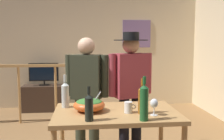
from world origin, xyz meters
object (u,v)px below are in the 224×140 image
Objects in this scene: salad_bowl at (89,104)px; wine_bottle_green at (144,102)px; flat_screen_tv at (44,72)px; wine_bottle_clear at (65,94)px; tv_console at (45,98)px; framed_picture at (137,34)px; serving_table at (116,120)px; stair_railing at (46,85)px; wine_bottle_amber at (142,99)px; person_standing_left at (87,89)px; person_standing_right at (131,84)px; mug_white at (129,107)px; wine_bottle_dark at (89,107)px; wine_glass at (154,104)px.

wine_bottle_green is (0.46, -0.34, 0.10)m from salad_bowl.
flat_screen_tv is 1.81× the size of wine_bottle_clear.
tv_console is 0.55m from flat_screen_tv.
framed_picture reaches higher than serving_table.
wine_bottle_amber is (1.24, -2.41, 0.26)m from stair_railing.
serving_table is at bearing -5.86° from salad_bowl.
framed_picture is at bearing 75.75° from serving_table.
tv_console is 3.80m from wine_bottle_green.
framed_picture is 0.42× the size of person_standing_left.
wine_bottle_green reaches higher than flat_screen_tv.
framed_picture is at bearing -120.22° from person_standing_right.
person_standing_right is at bearing -58.28° from flat_screen_tv.
mug_white is at bearing -23.63° from wine_bottle_clear.
wine_bottle_amber is 1.12× the size of wine_bottle_dark.
wine_bottle_clear reaches higher than flat_screen_tv.
wine_bottle_clear reaches higher than mug_white.
flat_screen_tv reaches higher than tv_console.
wine_bottle_clear is 0.97m from person_standing_right.
wine_bottle_green reaches higher than serving_table.
wine_glass is at bearing -37.01° from wine_bottle_amber.
wine_bottle_amber is (1.40, -3.26, 0.68)m from tv_console.
flat_screen_tv is at bearing 111.87° from mug_white.
wine_bottle_clear is 0.88× the size of wine_bottle_green.
flat_screen_tv is at bearing 114.41° from wine_glass.
serving_table is 0.74× the size of person_standing_right.
stair_railing is 17.32× the size of wine_glass.
person_standing_right reaches higher than wine_glass.
tv_console is at bearing -171.93° from framed_picture.
salad_bowl is at bearing 109.00° from person_standing_left.
flat_screen_tv is at bearing 104.92° from wine_bottle_dark.
person_standing_right reaches higher than wine_bottle_green.
person_standing_left reaches higher than serving_table.
wine_glass is 0.10× the size of person_standing_right.
framed_picture is 1.92× the size of wine_bottle_amber.
wine_bottle_dark reaches higher than serving_table.
salad_bowl is 2.70× the size of mug_white.
person_standing_right reaches higher than stair_railing.
serving_table is at bearing 151.96° from wine_glass.
tv_console is at bearing 102.82° from wine_bottle_clear.
salad_bowl is 0.20× the size of person_standing_left.
stair_railing reaches higher than mug_white.
wine_bottle_amber is at bearing -17.18° from mug_white.
salad_bowl is 0.58m from wine_bottle_green.
stair_railing is 1.67× the size of person_standing_right.
wine_bottle_clear is (-0.82, 0.37, 0.03)m from wine_glass.
stair_railing is at bearing 106.07° from wine_bottle_dark.
tv_console is 3.71m from wine_glass.
wine_glass is (1.50, -3.33, 0.65)m from tv_console.
tv_console is 3.61m from wine_bottle_dark.
person_standing_right is at bearing 70.47° from serving_table.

